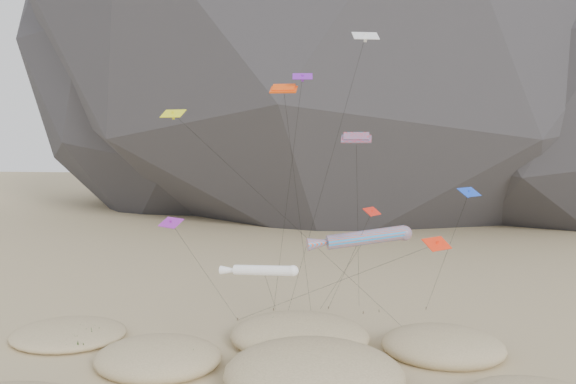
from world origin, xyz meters
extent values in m
ellipsoid|color=#2B2B30|center=(-37.00, 123.00, 44.00)|extent=(136.20, 127.83, 116.00)
ellipsoid|color=black|center=(56.00, 110.00, 38.00)|extent=(130.55, 126.41, 100.00)
ellipsoid|color=#CCB789|center=(-12.02, 7.80, 0.65)|extent=(11.04, 9.38, 2.90)
ellipsoid|color=#CCB789|center=(1.63, 5.08, 1.03)|extent=(14.34, 12.19, 4.59)
ellipsoid|color=#CCB789|center=(-0.42, 14.37, 0.77)|extent=(13.30, 11.30, 3.41)
ellipsoid|color=#CCB789|center=(12.80, 13.59, 0.67)|extent=(11.14, 9.47, 2.98)
ellipsoid|color=#CCB789|center=(-23.02, 13.02, 0.43)|extent=(11.25, 9.57, 1.92)
ellipsoid|color=black|center=(-11.34, 7.44, 0.80)|extent=(3.18, 2.72, 0.96)
ellipsoid|color=black|center=(-9.47, 6.63, 0.70)|extent=(1.89, 1.62, 0.57)
ellipsoid|color=black|center=(1.97, 4.20, 1.10)|extent=(3.36, 2.88, 1.01)
ellipsoid|color=black|center=(5.59, 6.26, 1.00)|extent=(2.99, 2.56, 0.90)
ellipsoid|color=black|center=(-1.32, 15.81, 1.00)|extent=(3.45, 2.95, 1.04)
ellipsoid|color=black|center=(0.31, 13.95, 0.90)|extent=(2.70, 2.31, 0.81)
ellipsoid|color=black|center=(13.26, 12.57, 0.70)|extent=(2.40, 2.05, 0.72)
ellipsoid|color=black|center=(12.37, 10.60, 0.60)|extent=(1.86, 1.59, 0.56)
ellipsoid|color=black|center=(-20.66, 12.54, 0.50)|extent=(2.30, 1.97, 0.69)
ellipsoid|color=black|center=(-20.67, 9.85, 0.40)|extent=(1.87, 1.60, 0.56)
cylinder|color=#3F2D1E|center=(-2.62, 22.08, 0.15)|extent=(0.08, 0.08, 0.30)
cylinder|color=#3F2D1E|center=(1.77, 25.36, 0.15)|extent=(0.08, 0.08, 0.30)
cylinder|color=#3F2D1E|center=(5.72, 24.06, 0.15)|extent=(0.08, 0.08, 0.30)
cylinder|color=#3F2D1E|center=(7.49, 24.91, 0.15)|extent=(0.08, 0.08, 0.30)
cylinder|color=#3F2D1E|center=(9.79, 19.73, 0.15)|extent=(0.08, 0.08, 0.30)
cylinder|color=#3F2D1E|center=(-4.36, 24.02, 0.15)|extent=(0.08, 0.08, 0.30)
cylinder|color=#3F2D1E|center=(12.85, 26.52, 0.15)|extent=(0.08, 0.08, 0.30)
cylinder|color=#3F2D1E|center=(-7.68, 20.19, 0.15)|extent=(0.08, 0.08, 0.30)
cylinder|color=#FA491A|center=(5.64, 9.74, 11.23)|extent=(6.88, 3.00, 1.92)
sphere|color=#FA491A|center=(8.87, 10.64, 11.50)|extent=(1.29, 1.29, 1.29)
cone|color=#FA491A|center=(2.09, 8.75, 10.90)|extent=(2.98, 1.81, 1.38)
cylinder|color=black|center=(3.26, 17.59, 5.62)|extent=(4.80, 15.72, 11.25)
cylinder|color=white|center=(-2.62, 6.74, 8.89)|extent=(5.26, 2.15, 1.19)
sphere|color=white|center=(-0.12, 6.07, 9.10)|extent=(0.87, 0.87, 0.87)
cone|color=white|center=(-5.37, 7.48, 8.63)|extent=(2.24, 1.27, 0.89)
cylinder|color=black|center=(-3.40, 15.64, 4.45)|extent=(1.59, 17.82, 8.91)
cube|color=#F1450C|center=(-1.70, 12.46, 23.79)|extent=(2.45, 1.18, 0.71)
cube|color=#F1450C|center=(-1.70, 12.46, 23.97)|extent=(2.08, 0.93, 0.69)
cylinder|color=black|center=(-0.86, 17.96, 11.89)|extent=(1.69, 11.01, 23.80)
cube|color=#FF1A1D|center=(4.72, 9.17, 19.48)|extent=(2.48, 1.09, 0.67)
cube|color=#FF1A1D|center=(4.72, 9.17, 19.70)|extent=(2.11, 0.86, 0.67)
cylinder|color=black|center=(5.00, 18.19, 9.74)|extent=(0.58, 18.04, 19.49)
cube|color=red|center=(5.98, 5.60, 13.99)|extent=(1.47, 1.65, 0.56)
cube|color=red|center=(5.98, 5.60, 13.84)|extent=(0.24, 0.24, 0.51)
cylinder|color=black|center=(3.87, 15.48, 7.02)|extent=(4.24, 19.77, 13.96)
cube|color=silver|center=(5.40, 12.25, 28.24)|extent=(2.41, 1.63, 0.80)
cube|color=silver|center=(5.40, 12.25, 28.09)|extent=(0.31, 0.27, 0.76)
cylinder|color=black|center=(1.39, 17.16, 14.15)|extent=(8.05, 9.86, 28.20)
cube|color=yellow|center=(-10.78, 9.36, 21.61)|extent=(2.20, 1.52, 0.72)
cube|color=yellow|center=(-10.78, 9.36, 21.46)|extent=(0.28, 0.25, 0.69)
cylinder|color=black|center=(-0.49, 14.54, 10.83)|extent=(20.60, 10.40, 21.58)
cube|color=#FF2C0D|center=(11.28, 8.51, 11.06)|extent=(2.57, 2.47, 0.86)
cube|color=#FF2C0D|center=(11.28, 8.51, 10.91)|extent=(0.37, 0.37, 0.80)
cylinder|color=black|center=(1.80, 14.35, 5.55)|extent=(18.98, 11.71, 11.03)
cube|color=purple|center=(0.00, 12.24, 24.89)|extent=(1.82, 1.09, 0.64)
cube|color=purple|center=(0.00, 12.24, 24.74)|extent=(0.23, 0.20, 0.60)
cylinder|color=black|center=(-2.18, 18.13, 12.47)|extent=(4.38, 11.81, 24.85)
cube|color=purple|center=(-11.53, 10.41, 12.05)|extent=(2.50, 2.17, 0.74)
cube|color=purple|center=(-11.53, 10.41, 11.90)|extent=(0.32, 0.29, 0.76)
cylinder|color=black|center=(-9.61, 15.30, 6.05)|extent=(3.87, 9.81, 12.02)
cube|color=blue|center=(13.91, 9.75, 15.16)|extent=(2.12, 2.09, 0.66)
cube|color=blue|center=(13.91, 9.75, 15.01)|extent=(0.29, 0.28, 0.67)
cylinder|color=black|center=(13.38, 18.13, 7.61)|extent=(1.09, 16.79, 15.13)
camera|label=1|loc=(4.73, -37.17, 19.74)|focal=35.00mm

